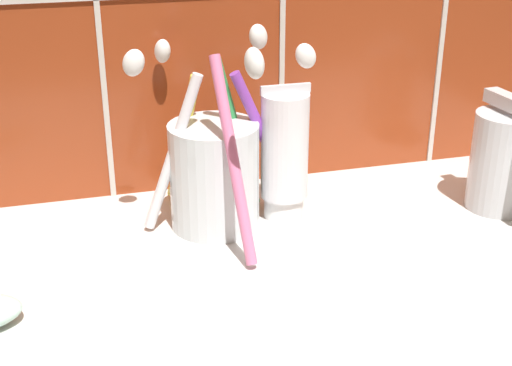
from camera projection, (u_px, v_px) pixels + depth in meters
The scene contains 4 objects.
sink_counter at pixel (332, 285), 55.23cm from camera, with size 66.49×39.12×2.00cm, color silver.
toothbrush_cup at pixel (215, 169), 60.42cm from camera, with size 16.62×18.17×17.80cm.
toothpaste_tube at pixel (284, 154), 61.60cm from camera, with size 4.34×4.13×12.16cm.
sink_faucet at pixel (508, 159), 63.13cm from camera, with size 5.77×10.98×10.56cm.
Camera 1 is at (-18.19, -44.01, 30.67)cm, focal length 50.00 mm.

